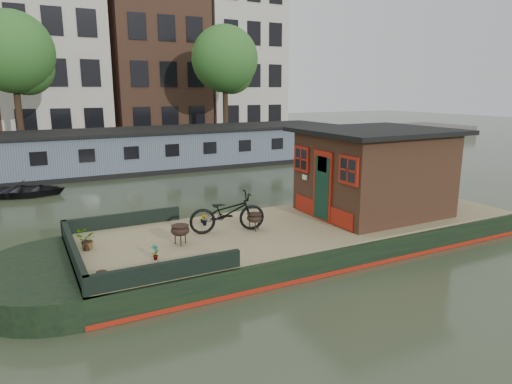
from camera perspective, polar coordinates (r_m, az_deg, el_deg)
name	(u,v)px	position (r m, az deg, el deg)	size (l,w,h in m)	color
ground	(308,245)	(12.56, 6.53, -6.62)	(120.00, 120.00, 0.00)	#343D27
houseboat_hull	(265,243)	(11.81, 1.17, -6.40)	(14.01, 4.02, 0.60)	black
houseboat_deck	(309,223)	(12.37, 6.60, -3.88)	(11.80, 3.80, 0.05)	#908559
bow_bulwark	(115,245)	(10.45, -17.19, -6.38)	(3.00, 4.00, 0.35)	black
cabin	(374,171)	(13.41, 14.51, 2.60)	(4.00, 3.50, 2.42)	black
bicycle	(227,212)	(11.37, -3.61, -2.56)	(0.66, 1.91, 1.00)	black
potted_plant_a	(155,252)	(9.84, -12.50, -7.36)	(0.18, 0.12, 0.34)	brown
potted_plant_b	(204,220)	(12.05, -6.51, -3.50)	(0.16, 0.13, 0.29)	brown
potted_plant_c	(86,240)	(10.85, -20.48, -5.66)	(0.40, 0.35, 0.45)	brown
potted_plant_e	(159,268)	(9.10, -11.97, -9.23)	(0.14, 0.10, 0.27)	maroon
brazier_front	(254,222)	(11.56, -0.20, -3.74)	(0.40, 0.40, 0.43)	black
brazier_rear	(180,235)	(10.65, -9.44, -5.30)	(0.43, 0.43, 0.46)	black
bollard_port	(87,246)	(10.83, -20.40, -6.31)	(0.19, 0.19, 0.22)	black
bollard_stbd	(102,277)	(9.01, -18.72, -10.05)	(0.19, 0.19, 0.22)	black
dinghy	(20,187)	(20.33, -27.42, 0.53)	(2.42, 3.38, 0.70)	black
far_houseboat	(161,150)	(24.91, -11.79, 5.15)	(20.40, 4.40, 2.11)	slate
quay	(133,147)	(31.23, -15.07, 5.51)	(60.00, 6.00, 0.90)	#47443F
townhouse_row	(108,38)	(38.09, -17.98, 17.81)	(27.25, 8.00, 16.50)	brown
tree_left	(16,56)	(28.90, -27.85, 14.79)	(4.40, 4.40, 7.40)	#332316
tree_right	(226,62)	(31.63, -3.73, 15.89)	(4.40, 4.40, 7.40)	#332316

